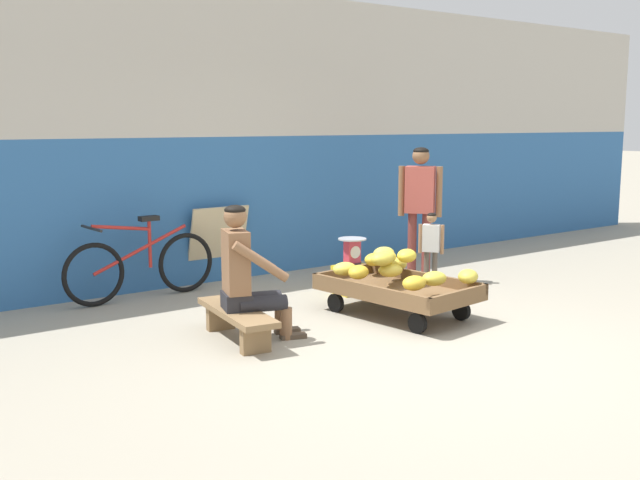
{
  "coord_description": "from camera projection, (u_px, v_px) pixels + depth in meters",
  "views": [
    {
      "loc": [
        -4.11,
        -4.2,
        1.8
      ],
      "look_at": [
        -0.14,
        1.16,
        0.75
      ],
      "focal_mm": 41.92,
      "sensor_mm": 36.0,
      "label": 1
    }
  ],
  "objects": [
    {
      "name": "weighing_scale",
      "position": [
        352.0,
        251.0,
        7.89
      ],
      "size": [
        0.3,
        0.3,
        0.29
      ],
      "color": "#28282D",
      "rests_on": "plastic_crate"
    },
    {
      "name": "banana_cart",
      "position": [
        397.0,
        291.0,
        6.99
      ],
      "size": [
        1.0,
        1.53,
        0.36
      ],
      "color": "brown",
      "rests_on": "ground"
    },
    {
      "name": "plastic_crate",
      "position": [
        352.0,
        279.0,
        7.94
      ],
      "size": [
        0.36,
        0.28,
        0.3
      ],
      "color": "gold",
      "rests_on": "ground"
    },
    {
      "name": "ground_plane",
      "position": [
        419.0,
        348.0,
        6.03
      ],
      "size": [
        80.0,
        80.0,
        0.0
      ],
      "primitive_type": "plane",
      "color": "gray"
    },
    {
      "name": "sign_board",
      "position": [
        217.0,
        244.0,
        8.46
      ],
      "size": [
        0.7,
        0.26,
        0.87
      ],
      "color": "#C6B289",
      "rests_on": "ground"
    },
    {
      "name": "customer_child",
      "position": [
        431.0,
        243.0,
        7.92
      ],
      "size": [
        0.2,
        0.22,
        0.86
      ],
      "color": "brown",
      "rests_on": "ground"
    },
    {
      "name": "customer_adult",
      "position": [
        420.0,
        199.0,
        8.34
      ],
      "size": [
        0.36,
        0.4,
        1.53
      ],
      "color": "brown",
      "rests_on": "ground"
    },
    {
      "name": "banana_pile",
      "position": [
        394.0,
        266.0,
        7.0
      ],
      "size": [
        0.97,
        1.42,
        0.26
      ],
      "color": "yellow",
      "rests_on": "banana_cart"
    },
    {
      "name": "back_wall",
      "position": [
        214.0,
        137.0,
        8.46
      ],
      "size": [
        16.0,
        0.3,
        3.28
      ],
      "color": "#2D609E",
      "rests_on": "ground"
    },
    {
      "name": "low_bench",
      "position": [
        237.0,
        317.0,
        6.2
      ],
      "size": [
        0.45,
        1.13,
        0.27
      ],
      "color": "olive",
      "rests_on": "ground"
    },
    {
      "name": "vendor_seated",
      "position": [
        247.0,
        273.0,
        6.17
      ],
      "size": [
        0.73,
        0.6,
        1.14
      ],
      "color": "brown",
      "rests_on": "ground"
    },
    {
      "name": "bicycle_near_left",
      "position": [
        141.0,
        265.0,
        7.65
      ],
      "size": [
        1.66,
        0.48,
        0.86
      ],
      "color": "black",
      "rests_on": "ground"
    }
  ]
}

